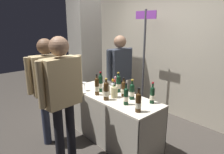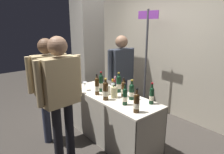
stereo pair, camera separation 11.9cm
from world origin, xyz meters
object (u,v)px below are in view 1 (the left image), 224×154
(display_bottle_0, at_px, (126,96))
(wine_glass_mid, at_px, (84,84))
(flower_vase, at_px, (114,91))
(taster_foreground_right, at_px, (62,91))
(featured_wine_bottle, at_px, (97,86))
(concrete_pillar, at_px, (84,33))
(booth_signpost, at_px, (144,54))
(tasting_table, at_px, (112,110))
(wine_glass_near_vendor, at_px, (113,86))
(vendor_presenter, at_px, (120,71))

(display_bottle_0, relative_size, wine_glass_mid, 2.17)
(flower_vase, distance_m, taster_foreground_right, 0.86)
(featured_wine_bottle, bearing_deg, concrete_pillar, 152.20)
(display_bottle_0, bearing_deg, featured_wine_bottle, -173.56)
(taster_foreground_right, height_order, booth_signpost, booth_signpost)
(tasting_table, bearing_deg, wine_glass_near_vendor, 133.49)
(display_bottle_0, relative_size, booth_signpost, 0.15)
(wine_glass_near_vendor, xyz_separation_m, flower_vase, (0.18, -0.13, -0.01))
(concrete_pillar, xyz_separation_m, featured_wine_bottle, (1.34, -0.71, -0.74))
(wine_glass_mid, xyz_separation_m, vendor_presenter, (0.06, 0.77, 0.12))
(featured_wine_bottle, height_order, booth_signpost, booth_signpost)
(display_bottle_0, relative_size, taster_foreground_right, 0.18)
(featured_wine_bottle, distance_m, wine_glass_mid, 0.31)
(booth_signpost, bearing_deg, display_bottle_0, -60.03)
(wine_glass_mid, xyz_separation_m, taster_foreground_right, (0.50, -0.67, 0.18))
(wine_glass_mid, relative_size, booth_signpost, 0.07)
(concrete_pillar, bearing_deg, featured_wine_bottle, -27.80)
(flower_vase, xyz_separation_m, taster_foreground_right, (-0.06, -0.83, 0.18))
(featured_wine_bottle, relative_size, taster_foreground_right, 0.20)
(booth_signpost, bearing_deg, wine_glass_mid, -97.00)
(tasting_table, bearing_deg, display_bottle_0, -13.96)
(wine_glass_near_vendor, bearing_deg, tasting_table, -46.51)
(concrete_pillar, bearing_deg, wine_glass_near_vendor, -17.38)
(wine_glass_near_vendor, distance_m, booth_signpost, 1.14)
(concrete_pillar, height_order, wine_glass_near_vendor, concrete_pillar)
(featured_wine_bottle, height_order, vendor_presenter, vendor_presenter)
(featured_wine_bottle, relative_size, wine_glass_mid, 2.33)
(tasting_table, relative_size, featured_wine_bottle, 4.90)
(flower_vase, bearing_deg, concrete_pillar, 160.26)
(featured_wine_bottle, relative_size, display_bottle_0, 1.07)
(tasting_table, height_order, wine_glass_near_vendor, wine_glass_near_vendor)
(wine_glass_near_vendor, xyz_separation_m, wine_glass_mid, (-0.38, -0.30, -0.00))
(featured_wine_bottle, xyz_separation_m, vendor_presenter, (-0.25, 0.73, 0.08))
(wine_glass_near_vendor, bearing_deg, concrete_pillar, 162.62)
(display_bottle_0, distance_m, wine_glass_mid, 0.88)
(flower_vase, bearing_deg, booth_signpost, 108.90)
(wine_glass_near_vendor, height_order, flower_vase, flower_vase)
(vendor_presenter, distance_m, booth_signpost, 0.64)
(display_bottle_0, height_order, taster_foreground_right, taster_foreground_right)
(featured_wine_bottle, bearing_deg, vendor_presenter, 108.51)
(flower_vase, distance_m, vendor_presenter, 0.80)
(flower_vase, relative_size, vendor_presenter, 0.21)
(concrete_pillar, relative_size, tasting_table, 2.00)
(featured_wine_bottle, bearing_deg, tasting_table, 44.07)
(wine_glass_mid, bearing_deg, concrete_pillar, 144.38)
(display_bottle_0, xyz_separation_m, booth_signpost, (-0.71, 1.24, 0.38))
(tasting_table, bearing_deg, wine_glass_mid, -156.87)
(booth_signpost, bearing_deg, concrete_pillar, -153.50)
(display_bottle_0, bearing_deg, flower_vase, 168.16)
(concrete_pillar, height_order, display_bottle_0, concrete_pillar)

